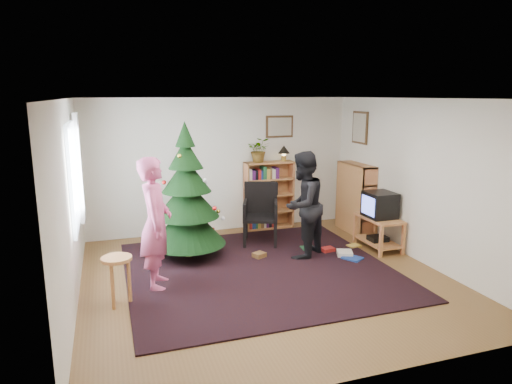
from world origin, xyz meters
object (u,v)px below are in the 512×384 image
object	(u,v)px
person_by_chair	(303,205)
table_lamp	(284,151)
armchair	(258,211)
crt_tv	(380,205)
picture_right	(360,128)
tv_stand	(378,230)
stool	(117,268)
christmas_tree	(187,203)
bookshelf_back	(269,194)
person_standing	(156,223)
picture_back	(280,127)
bookshelf_right	(355,197)
potted_plant	(259,150)

from	to	relation	value
person_by_chair	table_lamp	world-z (taller)	person_by_chair
armchair	crt_tv	bearing A→B (deg)	-7.94
picture_right	crt_tv	bearing A→B (deg)	-102.54
tv_stand	stool	world-z (taller)	stool
stool	table_lamp	bearing A→B (deg)	38.74
christmas_tree	bookshelf_back	world-z (taller)	christmas_tree
bookshelf_back	person_standing	distance (m)	3.21
picture_back	armchair	distance (m)	1.81
christmas_tree	person_by_chair	xyz separation A→B (m)	(1.73, -0.53, -0.05)
tv_stand	person_by_chair	world-z (taller)	person_by_chair
picture_back	bookshelf_right	world-z (taller)	picture_back
armchair	person_standing	world-z (taller)	person_standing
picture_right	bookshelf_back	bearing A→B (deg)	159.55
tv_stand	table_lamp	xyz separation A→B (m)	(-1.03, 1.75, 1.18)
armchair	table_lamp	distance (m)	1.45
bookshelf_back	armchair	xyz separation A→B (m)	(-0.48, -0.79, -0.09)
table_lamp	picture_right	bearing A→B (deg)	-24.71
stool	table_lamp	xyz separation A→B (m)	(3.20, 2.57, 1.02)
person_standing	table_lamp	xyz separation A→B (m)	(2.67, 2.15, 0.62)
bookshelf_right	armchair	xyz separation A→B (m)	(-1.93, -0.02, -0.09)
picture_right	stool	distance (m)	5.12
stool	bookshelf_right	bearing A→B (deg)	22.52
bookshelf_right	person_standing	xyz separation A→B (m)	(-3.82, -1.39, 0.22)
picture_back	christmas_tree	distance (m)	2.64
crt_tv	armchair	xyz separation A→B (m)	(-1.81, 0.96, -0.19)
bookshelf_right	bookshelf_back	bearing A→B (deg)	62.13
person_by_chair	potted_plant	size ratio (longest dim) A/B	3.64
table_lamp	picture_back	bearing A→B (deg)	107.52
stool	armchair	bearing A→B (deg)	36.35
potted_plant	table_lamp	xyz separation A→B (m)	(0.50, -0.00, -0.03)
picture_back	person_by_chair	distance (m)	2.16
christmas_tree	potted_plant	xyz separation A→B (m)	(1.58, 1.17, 0.63)
bookshelf_back	person_standing	world-z (taller)	person_standing
stool	potted_plant	world-z (taller)	potted_plant
bookshelf_right	crt_tv	bearing A→B (deg)	172.88
bookshelf_right	person_standing	bearing A→B (deg)	109.96
picture_right	stool	xyz separation A→B (m)	(-4.48, -1.98, -1.47)
bookshelf_back	armchair	world-z (taller)	bookshelf_back
person_by_chair	stool	bearing A→B (deg)	-19.98
picture_back	person_standing	bearing A→B (deg)	-138.99
bookshelf_right	table_lamp	bearing A→B (deg)	56.30
crt_tv	bookshelf_right	bearing A→B (deg)	82.88
person_by_chair	bookshelf_right	bearing A→B (deg)	175.03
bookshelf_right	tv_stand	bearing A→B (deg)	173.04
picture_back	tv_stand	world-z (taller)	picture_back
tv_stand	person_standing	bearing A→B (deg)	-173.77
table_lamp	bookshelf_back	bearing A→B (deg)	180.00
bookshelf_back	armchair	size ratio (longest dim) A/B	1.23
armchair	potted_plant	bearing A→B (deg)	90.47
potted_plant	bookshelf_right	bearing A→B (deg)	-24.92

